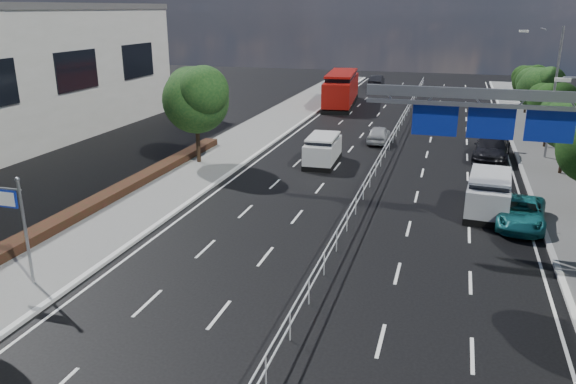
% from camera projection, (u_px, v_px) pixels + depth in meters
% --- Properties ---
extents(ground, '(160.00, 160.00, 0.00)m').
position_uv_depth(ground, '(297.00, 327.00, 18.71)').
color(ground, black).
rests_on(ground, ground).
extents(sidewalk_near, '(5.00, 140.00, 0.14)m').
position_uv_depth(sidewalk_near, '(12.00, 280.00, 21.80)').
color(sidewalk_near, slate).
rests_on(sidewalk_near, ground).
extents(kerb_near, '(0.25, 140.00, 0.15)m').
position_uv_depth(kerb_near, '(67.00, 289.00, 21.13)').
color(kerb_near, silver).
rests_on(kerb_near, ground).
extents(median_fence, '(0.05, 85.00, 1.02)m').
position_uv_depth(median_fence, '(384.00, 153.00, 39.03)').
color(median_fence, silver).
rests_on(median_fence, ground).
extents(hedge_near, '(1.00, 36.00, 0.44)m').
position_uv_depth(hedge_near, '(57.00, 223.00, 26.75)').
color(hedge_near, black).
rests_on(hedge_near, sidewalk_near).
extents(toilet_sign, '(1.62, 0.18, 4.34)m').
position_uv_depth(toilet_sign, '(13.00, 212.00, 20.76)').
color(toilet_sign, gray).
rests_on(toilet_sign, ground).
extents(overhead_gantry, '(10.24, 0.38, 7.45)m').
position_uv_depth(overhead_gantry, '(510.00, 118.00, 24.28)').
color(overhead_gantry, gray).
rests_on(overhead_gantry, ground).
extents(streetlight_far, '(2.78, 2.40, 9.00)m').
position_uv_depth(streetlight_far, '(550.00, 84.00, 37.91)').
color(streetlight_far, gray).
rests_on(streetlight_far, ground).
extents(near_tree_back, '(4.84, 4.51, 6.69)m').
position_uv_depth(near_tree_back, '(196.00, 96.00, 36.86)').
color(near_tree_back, black).
rests_on(near_tree_back, ground).
extents(far_tree_e, '(3.63, 3.38, 5.13)m').
position_uv_depth(far_tree_e, '(569.00, 120.00, 34.56)').
color(far_tree_e, black).
rests_on(far_tree_e, ground).
extents(far_tree_f, '(3.52, 3.28, 5.02)m').
position_uv_depth(far_tree_f, '(551.00, 102.00, 41.41)').
color(far_tree_f, black).
rests_on(far_tree_f, ground).
extents(far_tree_g, '(3.96, 3.69, 5.45)m').
position_uv_depth(far_tree_g, '(539.00, 86.00, 48.15)').
color(far_tree_g, black).
rests_on(far_tree_g, ground).
extents(far_tree_h, '(3.41, 3.18, 4.91)m').
position_uv_depth(far_tree_h, '(529.00, 79.00, 55.09)').
color(far_tree_h, black).
rests_on(far_tree_h, ground).
extents(white_minivan, '(2.11, 4.56, 1.95)m').
position_uv_depth(white_minivan, '(323.00, 150.00, 38.05)').
color(white_minivan, black).
rests_on(white_minivan, ground).
extents(red_bus, '(3.98, 12.17, 3.57)m').
position_uv_depth(red_bus, '(341.00, 88.00, 60.60)').
color(red_bus, black).
rests_on(red_bus, ground).
extents(near_car_silver, '(1.63, 3.94, 1.34)m').
position_uv_depth(near_car_silver, '(379.00, 134.00, 44.09)').
color(near_car_silver, '#A1A5A8').
rests_on(near_car_silver, ground).
extents(near_car_dark, '(1.80, 4.85, 1.58)m').
position_uv_depth(near_car_dark, '(376.00, 81.00, 74.79)').
color(near_car_dark, black).
rests_on(near_car_dark, ground).
extents(silver_minivan, '(2.46, 5.08, 2.05)m').
position_uv_depth(silver_minivan, '(489.00, 194.00, 28.97)').
color(silver_minivan, black).
rests_on(silver_minivan, ground).
extents(parked_car_teal, '(2.69, 4.94, 1.31)m').
position_uv_depth(parked_car_teal, '(521.00, 213.00, 27.27)').
color(parked_car_teal, '#18666C').
rests_on(parked_car_teal, ground).
extents(parked_car_dark, '(2.92, 5.91, 1.65)m').
position_uv_depth(parked_car_dark, '(492.00, 148.00, 39.23)').
color(parked_car_dark, black).
rests_on(parked_car_dark, ground).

